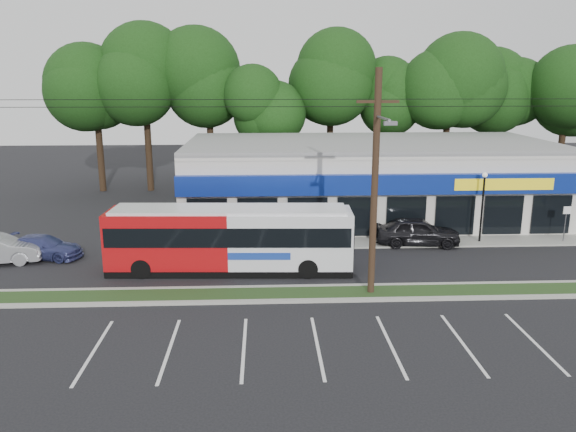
% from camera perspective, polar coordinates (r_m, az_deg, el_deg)
% --- Properties ---
extents(ground, '(120.00, 120.00, 0.00)m').
position_cam_1_polar(ground, '(24.76, 1.90, -8.89)').
color(ground, black).
rests_on(ground, ground).
extents(grass_strip, '(40.00, 1.60, 0.12)m').
position_cam_1_polar(grass_strip, '(25.65, 1.73, -7.90)').
color(grass_strip, '#203A17').
rests_on(grass_strip, ground).
extents(curb_south, '(40.00, 0.25, 0.14)m').
position_cam_1_polar(curb_south, '(24.87, 1.88, -8.61)').
color(curb_south, '#9E9E93').
rests_on(curb_south, ground).
extents(curb_north, '(40.00, 0.25, 0.14)m').
position_cam_1_polar(curb_north, '(26.44, 1.60, -7.20)').
color(curb_north, '#9E9E93').
rests_on(curb_north, ground).
extents(sidewalk, '(32.00, 2.20, 0.10)m').
position_cam_1_polar(sidewalk, '(33.84, 9.21, -2.64)').
color(sidewalk, '#9E9E93').
rests_on(sidewalk, ground).
extents(strip_mall, '(25.00, 12.55, 5.30)m').
position_cam_1_polar(strip_mall, '(39.96, 8.09, 3.78)').
color(strip_mall, silver).
rests_on(strip_mall, ground).
extents(utility_pole, '(50.00, 2.77, 10.00)m').
position_cam_1_polar(utility_pole, '(24.49, 8.48, 3.94)').
color(utility_pole, black).
rests_on(utility_pole, ground).
extents(lamp_post, '(0.30, 0.30, 4.25)m').
position_cam_1_polar(lamp_post, '(34.75, 19.19, 1.65)').
color(lamp_post, black).
rests_on(lamp_post, ground).
extents(sign_post, '(0.45, 0.10, 2.23)m').
position_cam_1_polar(sign_post, '(36.92, 26.41, -0.13)').
color(sign_post, '#59595E').
rests_on(sign_post, ground).
extents(tree_line, '(46.76, 6.76, 11.83)m').
position_cam_1_polar(tree_line, '(49.11, 4.39, 12.51)').
color(tree_line, black).
rests_on(tree_line, ground).
extents(metrobus, '(12.33, 3.10, 3.29)m').
position_cam_1_polar(metrobus, '(28.41, -5.89, -2.20)').
color(metrobus, '#B10D11').
rests_on(metrobus, ground).
extents(car_dark, '(5.05, 2.40, 1.67)m').
position_cam_1_polar(car_dark, '(33.66, 13.00, -1.53)').
color(car_dark, black).
rests_on(car_dark, ground).
extents(car_blue, '(4.55, 2.59, 1.24)m').
position_cam_1_polar(car_blue, '(33.32, -23.61, -2.90)').
color(car_blue, navy).
rests_on(car_blue, ground).
extents(pedestrian_a, '(0.67, 0.55, 1.59)m').
position_cam_1_polar(pedestrian_a, '(30.31, 4.83, -3.01)').
color(pedestrian_a, beige).
rests_on(pedestrian_a, ground).
extents(pedestrian_b, '(1.05, 0.93, 1.81)m').
position_cam_1_polar(pedestrian_b, '(31.27, 4.59, -2.26)').
color(pedestrian_b, beige).
rests_on(pedestrian_b, ground).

